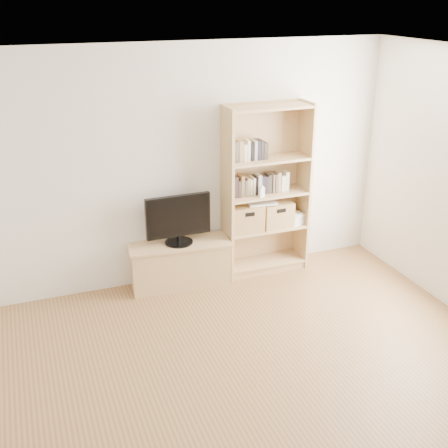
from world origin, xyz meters
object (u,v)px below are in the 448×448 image
laptop (261,202)px  baby_monitor (262,192)px  bookshelf (266,191)px  basket_left (245,217)px  television (178,219)px  tv_stand (180,265)px  basket_right (275,213)px

laptop → baby_monitor: bearing=-106.1°
bookshelf → basket_left: 0.38m
basket_left → baby_monitor: bearing=-32.1°
television → baby_monitor: 0.97m
television → baby_monitor: bearing=-6.0°
tv_stand → laptop: 1.15m
television → basket_right: television is taller
basket_right → laptop: (-0.19, -0.02, 0.17)m
tv_stand → basket_right: 1.25m
tv_stand → bookshelf: bearing=7.3°
tv_stand → basket_left: 0.91m
tv_stand → basket_left: basket_left is taller
television → basket_left: size_ratio=1.93×
tv_stand → laptop: bearing=6.0°
basket_left → laptop: 0.25m
tv_stand → basket_left: bearing=7.2°
television → laptop: television is taller
bookshelf → baby_monitor: bookshelf is taller
television → laptop: size_ratio=2.19×
basket_left → basket_right: basket_left is taller
tv_stand → baby_monitor: size_ratio=9.75×
tv_stand → baby_monitor: baby_monitor is taller
basket_right → laptop: laptop is taller
baby_monitor → laptop: size_ratio=0.34×
television → basket_left: 0.79m
basket_left → basket_right: bearing=2.1°
television → laptop: (0.98, 0.00, 0.07)m
tv_stand → bookshelf: size_ratio=0.55×
basket_right → tv_stand: bearing=-180.0°
laptop → bookshelf: bearing=25.7°
bookshelf → television: bearing=-178.9°
basket_left → tv_stand: bearing=-176.8°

